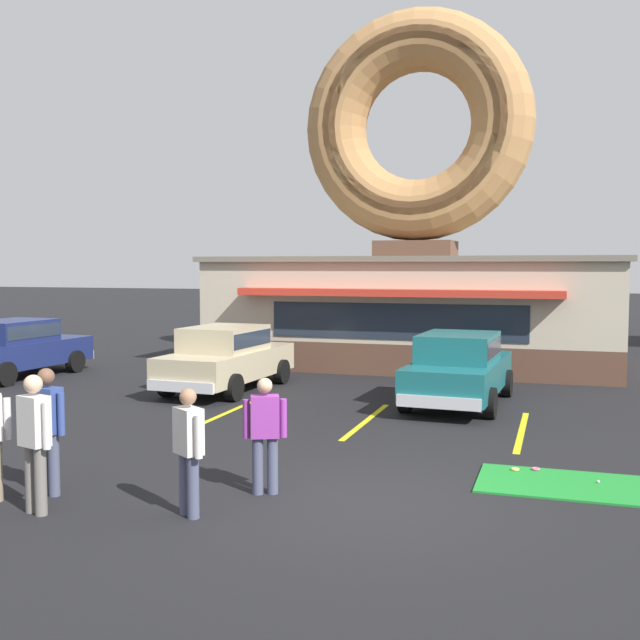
% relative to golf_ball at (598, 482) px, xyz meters
% --- Properties ---
extents(ground_plane, '(160.00, 160.00, 0.00)m').
position_rel_golf_ball_xyz_m(ground_plane, '(-2.92, -1.77, -0.05)').
color(ground_plane, black).
extents(donut_shop_building, '(12.30, 6.75, 10.96)m').
position_rel_golf_ball_xyz_m(donut_shop_building, '(-4.92, 12.17, 3.69)').
color(donut_shop_building, brown).
rests_on(donut_shop_building, ground).
extents(putting_mat, '(3.83, 1.49, 0.03)m').
position_rel_golf_ball_xyz_m(putting_mat, '(0.26, -0.17, -0.04)').
color(putting_mat, '#1E842D').
rests_on(putting_mat, ground).
extents(mini_donut_mid_left, '(0.13, 0.13, 0.04)m').
position_rel_golf_ball_xyz_m(mini_donut_mid_left, '(-0.86, 0.43, -0.00)').
color(mini_donut_mid_left, '#D8667F').
rests_on(mini_donut_mid_left, putting_mat).
extents(mini_donut_mid_right, '(0.13, 0.13, 0.04)m').
position_rel_golf_ball_xyz_m(mini_donut_mid_right, '(-1.16, 0.31, -0.00)').
color(mini_donut_mid_right, '#E5C666').
rests_on(mini_donut_mid_right, putting_mat).
extents(golf_ball, '(0.04, 0.04, 0.04)m').
position_rel_golf_ball_xyz_m(golf_ball, '(0.00, 0.00, 0.00)').
color(golf_ball, white).
rests_on(golf_ball, putting_mat).
extents(car_navy, '(2.13, 4.63, 1.60)m').
position_rel_golf_ball_xyz_m(car_navy, '(-14.88, 5.86, 0.82)').
color(car_navy, navy).
rests_on(car_navy, ground).
extents(car_champagne, '(2.14, 4.63, 1.60)m').
position_rel_golf_ball_xyz_m(car_champagne, '(-8.44, 5.74, 0.82)').
color(car_champagne, '#BCAD89').
rests_on(car_champagne, ground).
extents(car_teal, '(2.15, 4.64, 1.60)m').
position_rel_golf_ball_xyz_m(car_teal, '(-2.69, 5.58, 0.82)').
color(car_teal, '#196066').
rests_on(car_teal, ground).
extents(pedestrian_blue_sweater_man, '(0.51, 0.41, 1.60)m').
position_rel_golf_ball_xyz_m(pedestrian_blue_sweater_man, '(-4.88, -2.95, 0.83)').
color(pedestrian_blue_sweater_man, '#474C66').
rests_on(pedestrian_blue_sweater_man, ground).
extents(pedestrian_clipboard_woman, '(0.59, 0.29, 1.73)m').
position_rel_golf_ball_xyz_m(pedestrian_clipboard_woman, '(-7.10, -2.76, 0.91)').
color(pedestrian_clipboard_woman, '#474C66').
rests_on(pedestrian_clipboard_woman, ground).
extents(pedestrian_beanie_man, '(0.55, 0.37, 1.59)m').
position_rel_golf_ball_xyz_m(pedestrian_beanie_man, '(-4.33, -1.82, 0.82)').
color(pedestrian_beanie_man, '#474C66').
rests_on(pedestrian_beanie_man, ground).
extents(pedestrian_crossing_woman, '(0.57, 0.34, 1.75)m').
position_rel_golf_ball_xyz_m(pedestrian_crossing_woman, '(-6.75, -3.46, 0.93)').
color(pedestrian_crossing_woman, slate).
rests_on(pedestrian_crossing_woman, ground).
extents(trash_bin, '(0.57, 0.57, 0.97)m').
position_rel_golf_ball_xyz_m(trash_bin, '(-10.45, 8.87, 0.45)').
color(trash_bin, '#51565B').
rests_on(trash_bin, ground).
extents(parking_stripe_far_left, '(0.12, 3.60, 0.01)m').
position_rel_golf_ball_xyz_m(parking_stripe_far_left, '(-7.21, 3.23, -0.05)').
color(parking_stripe_far_left, yellow).
rests_on(parking_stripe_far_left, ground).
extents(parking_stripe_left, '(0.12, 3.60, 0.01)m').
position_rel_golf_ball_xyz_m(parking_stripe_left, '(-4.21, 3.23, -0.05)').
color(parking_stripe_left, yellow).
rests_on(parking_stripe_left, ground).
extents(parking_stripe_mid_left, '(0.12, 3.60, 0.01)m').
position_rel_golf_ball_xyz_m(parking_stripe_mid_left, '(-1.21, 3.23, -0.05)').
color(parking_stripe_mid_left, yellow).
rests_on(parking_stripe_mid_left, ground).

